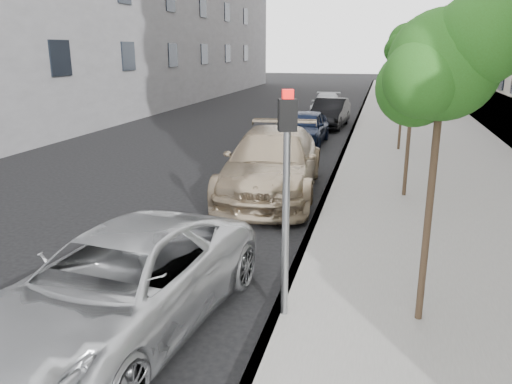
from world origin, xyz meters
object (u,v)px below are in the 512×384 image
at_px(sedan_rear, 327,104).
at_px(tree_mid, 416,62).
at_px(signal_pole, 286,181).
at_px(sedan_black, 330,113).
at_px(suv, 272,163).
at_px(tree_far, 408,42).
at_px(tree_near, 446,65).
at_px(sedan_blue, 305,127).
at_px(minivan, 120,285).

bearing_deg(sedan_rear, tree_mid, -80.16).
distance_m(signal_pole, sedan_black, 19.44).
bearing_deg(suv, tree_far, 57.77).
relative_size(tree_near, sedan_rear, 1.01).
distance_m(sedan_blue, sedan_rear, 10.02).
distance_m(tree_mid, minivan, 9.14).
relative_size(tree_mid, suv, 0.70).
relative_size(signal_pole, sedan_rear, 0.74).
xyz_separation_m(signal_pole, sedan_rear, (-2.12, 24.31, -1.52)).
xyz_separation_m(tree_near, suv, (-3.56, 6.26, -2.80)).
height_order(signal_pole, sedan_black, signal_pole).
distance_m(tree_near, suv, 7.72).
relative_size(sedan_blue, sedan_black, 0.94).
bearing_deg(minivan, signal_pole, 26.88).
bearing_deg(sedan_rear, sedan_blue, -91.87).
distance_m(tree_mid, sedan_black, 13.23).
bearing_deg(suv, signal_pole, -80.59).
relative_size(tree_near, minivan, 0.85).
distance_m(tree_mid, sedan_rear, 18.17).
relative_size(sedan_black, sedan_rear, 1.01).
bearing_deg(sedan_rear, suv, -91.61).
height_order(tree_mid, minivan, tree_mid).
xyz_separation_m(tree_mid, sedan_blue, (-3.81, 7.44, -2.87)).
bearing_deg(sedan_black, sedan_blue, -91.90).
bearing_deg(minivan, sedan_rear, 96.31).
bearing_deg(signal_pole, sedan_rear, 75.07).
height_order(minivan, sedan_rear, minivan).
xyz_separation_m(tree_far, suv, (-3.55, -6.74, -3.25)).
bearing_deg(tree_mid, sedan_rear, 103.03).
xyz_separation_m(minivan, sedan_black, (0.77, 20.14, 0.01)).
bearing_deg(sedan_blue, tree_far, -13.01).
distance_m(tree_far, sedan_blue, 5.21).
height_order(tree_near, tree_far, tree_far).
xyz_separation_m(tree_near, sedan_blue, (-3.81, 13.94, -2.97)).
height_order(tree_mid, tree_far, tree_far).
relative_size(tree_near, signal_pole, 1.36).
bearing_deg(minivan, sedan_black, 94.25).
relative_size(tree_far, signal_pole, 1.49).
bearing_deg(signal_pole, sedan_black, 74.24).
xyz_separation_m(tree_near, tree_mid, (-0.00, 6.50, -0.11)).
bearing_deg(tree_far, sedan_black, 119.07).
bearing_deg(tree_near, sedan_black, 99.94).
distance_m(suv, sedan_black, 12.73).
distance_m(minivan, sedan_black, 20.16).
bearing_deg(suv, tree_mid, -0.50).
height_order(tree_far, minivan, tree_far).
relative_size(tree_near, sedan_black, 1.00).
xyz_separation_m(tree_near, sedan_rear, (-4.04, 23.96, -3.04)).
relative_size(minivan, sedan_black, 1.18).
relative_size(tree_far, minivan, 0.93).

